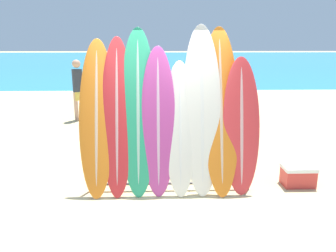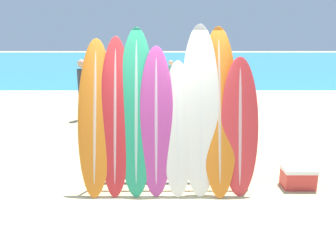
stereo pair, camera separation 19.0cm
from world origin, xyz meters
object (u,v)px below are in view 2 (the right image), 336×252
at_px(person_mid_beach, 83,87).
at_px(surfboard_slot_4, 178,129).
at_px(surfboard_slot_5, 200,110).
at_px(surfboard_slot_7, 240,127).
at_px(cooler_box, 299,177).
at_px(surfboard_slot_1, 116,116).
at_px(surfboard_slot_2, 137,112).
at_px(person_far_left, 163,91).
at_px(surfboard_slot_6, 220,111).
at_px(surfboard_slot_3, 157,121).
at_px(surfboard_rack, 168,163).
at_px(surfboard_slot_0, 96,117).
at_px(person_near_water, 171,78).

bearing_deg(person_mid_beach, surfboard_slot_4, -91.43).
height_order(surfboard_slot_5, surfboard_slot_7, surfboard_slot_5).
bearing_deg(surfboard_slot_4, cooler_box, 3.07).
relative_size(surfboard_slot_1, surfboard_slot_2, 0.95).
xyz_separation_m(person_mid_beach, person_far_left, (2.44, -0.45, -0.04)).
bearing_deg(surfboard_slot_7, surfboard_slot_6, 162.69).
relative_size(surfboard_slot_3, surfboard_slot_5, 0.87).
distance_m(surfboard_slot_1, cooler_box, 3.13).
xyz_separation_m(surfboard_slot_7, person_far_left, (-1.25, 4.59, -0.11)).
distance_m(surfboard_slot_3, person_mid_beach, 5.57).
relative_size(surfboard_slot_3, surfboard_slot_4, 1.11).
bearing_deg(surfboard_rack, surfboard_slot_5, 10.30).
height_order(surfboard_slot_1, surfboard_slot_6, surfboard_slot_6).
distance_m(surfboard_rack, surfboard_slot_2, 0.95).
bearing_deg(person_mid_beach, surfboard_slot_1, -100.41).
distance_m(surfboard_slot_7, cooler_box, 1.36).
height_order(surfboard_rack, surfboard_slot_1, surfboard_slot_1).
relative_size(surfboard_slot_5, surfboard_slot_7, 1.23).
xyz_separation_m(surfboard_slot_4, surfboard_slot_5, (0.34, 0.07, 0.28)).
distance_m(surfboard_slot_1, surfboard_slot_6, 1.61).
height_order(surfboard_slot_3, surfboard_slot_6, surfboard_slot_6).
relative_size(surfboard_slot_4, person_far_left, 1.18).
xyz_separation_m(surfboard_slot_0, surfboard_slot_6, (1.92, 0.04, 0.09)).
bearing_deg(surfboard_slot_7, surfboard_slot_3, 179.24).
height_order(person_far_left, cooler_box, person_far_left).
bearing_deg(surfboard_slot_0, person_near_water, 82.01).
bearing_deg(surfboard_slot_1, surfboard_slot_4, -3.18).
height_order(surfboard_slot_5, person_near_water, surfboard_slot_5).
xyz_separation_m(surfboard_slot_2, surfboard_slot_7, (1.59, -0.07, -0.22)).
distance_m(surfboard_slot_4, person_far_left, 4.59).
distance_m(surfboard_slot_2, surfboard_slot_7, 1.61).
bearing_deg(surfboard_rack, person_near_water, 89.19).
bearing_deg(surfboard_rack, surfboard_slot_4, 7.38).
bearing_deg(surfboard_slot_0, surfboard_slot_7, -1.55).
distance_m(person_near_water, cooler_box, 9.09).
relative_size(surfboard_slot_4, person_mid_beach, 1.13).
relative_size(surfboard_slot_3, cooler_box, 4.40).
relative_size(surfboard_slot_1, surfboard_slot_6, 0.94).
distance_m(surfboard_rack, surfboard_slot_5, 0.98).
distance_m(surfboard_slot_2, person_far_left, 4.54).
xyz_separation_m(surfboard_slot_2, person_far_left, (0.34, 4.51, -0.33)).
relative_size(surfboard_slot_1, person_near_water, 1.52).
bearing_deg(surfboard_slot_3, person_far_left, 89.59).
height_order(surfboard_slot_6, person_far_left, surfboard_slot_6).
bearing_deg(surfboard_slot_5, person_mid_beach, 121.84).
relative_size(person_near_water, person_mid_beach, 0.87).
height_order(surfboard_slot_2, surfboard_slot_4, surfboard_slot_2).
distance_m(surfboard_slot_7, person_far_left, 4.76).
xyz_separation_m(surfboard_slot_7, person_near_water, (-0.99, 8.95, -0.19)).
distance_m(surfboard_slot_0, surfboard_slot_2, 0.64).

